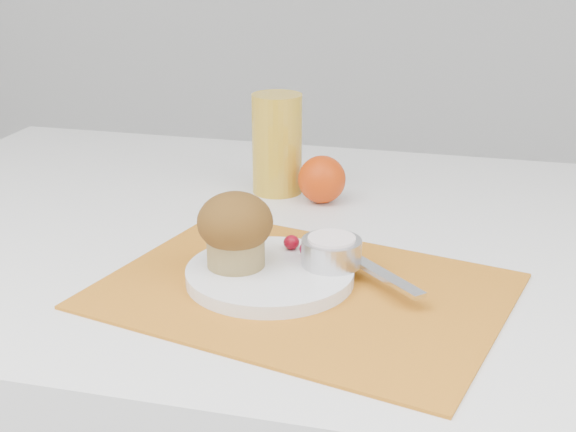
% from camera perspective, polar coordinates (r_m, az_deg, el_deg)
% --- Properties ---
extents(placemat, '(0.48, 0.39, 0.00)m').
position_cam_1_polar(placemat, '(0.86, 1.08, -5.34)').
color(placemat, orange).
rests_on(placemat, table).
extents(plate, '(0.23, 0.23, 0.01)m').
position_cam_1_polar(plate, '(0.88, -1.30, -4.18)').
color(plate, white).
rests_on(plate, placemat).
extents(ramekin, '(0.08, 0.08, 0.03)m').
position_cam_1_polar(ramekin, '(0.88, 3.11, -2.57)').
color(ramekin, silver).
rests_on(ramekin, plate).
extents(cream, '(0.05, 0.05, 0.01)m').
position_cam_1_polar(cream, '(0.87, 3.13, -1.70)').
color(cream, white).
rests_on(cream, ramekin).
extents(raspberry_near, '(0.02, 0.02, 0.02)m').
position_cam_1_polar(raspberry_near, '(0.92, 0.25, -1.88)').
color(raspberry_near, '#62020D').
rests_on(raspberry_near, plate).
extents(raspberry_far, '(0.02, 0.02, 0.02)m').
position_cam_1_polar(raspberry_far, '(0.90, 1.47, -2.36)').
color(raspberry_far, '#61021B').
rests_on(raspberry_far, plate).
extents(butter_knife, '(0.15, 0.15, 0.00)m').
position_cam_1_polar(butter_knife, '(0.89, 5.27, -3.31)').
color(butter_knife, silver).
rests_on(butter_knife, plate).
extents(orange, '(0.07, 0.07, 0.07)m').
position_cam_1_polar(orange, '(1.12, 2.43, 2.62)').
color(orange, '#D73D07').
rests_on(orange, table).
extents(juice_glass, '(0.09, 0.09, 0.14)m').
position_cam_1_polar(juice_glass, '(1.15, -0.78, 5.15)').
color(juice_glass, gold).
rests_on(juice_glass, table).
extents(muffin, '(0.08, 0.08, 0.08)m').
position_cam_1_polar(muffin, '(0.87, -3.77, -0.91)').
color(muffin, '#A1874E').
rests_on(muffin, plate).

